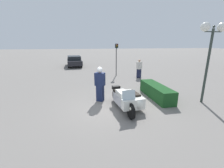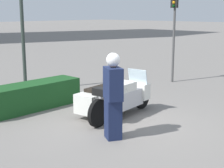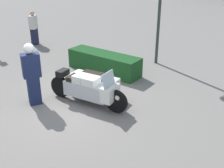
{
  "view_description": "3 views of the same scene",
  "coord_description": "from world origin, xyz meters",
  "px_view_note": "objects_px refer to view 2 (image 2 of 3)",
  "views": [
    {
      "loc": [
        6.98,
        -1.36,
        3.06
      ],
      "look_at": [
        0.19,
        -0.03,
        1.17
      ],
      "focal_mm": 24.0,
      "sensor_mm": 36.0,
      "label": 1
    },
    {
      "loc": [
        -5.92,
        -5.31,
        2.71
      ],
      "look_at": [
        0.52,
        0.7,
        0.84
      ],
      "focal_mm": 55.0,
      "sensor_mm": 36.0,
      "label": 2
    },
    {
      "loc": [
        5.59,
        -5.19,
        4.05
      ],
      "look_at": [
        1.41,
        0.5,
        0.84
      ],
      "focal_mm": 45.0,
      "sensor_mm": 36.0,
      "label": 3
    }
  ],
  "objects_px": {
    "police_motorcycle": "(114,97)",
    "officer_rider": "(113,94)",
    "traffic_light_near": "(174,27)",
    "hedge_bush_curbside": "(31,96)"
  },
  "relations": [
    {
      "from": "officer_rider",
      "to": "traffic_light_near",
      "type": "height_order",
      "value": "traffic_light_near"
    },
    {
      "from": "hedge_bush_curbside",
      "to": "traffic_light_near",
      "type": "distance_m",
      "value": 6.25
    },
    {
      "from": "police_motorcycle",
      "to": "traffic_light_near",
      "type": "bearing_deg",
      "value": 8.33
    },
    {
      "from": "officer_rider",
      "to": "traffic_light_near",
      "type": "relative_size",
      "value": 0.58
    },
    {
      "from": "police_motorcycle",
      "to": "traffic_light_near",
      "type": "xyz_separation_m",
      "value": [
        4.76,
        1.28,
        1.67
      ]
    },
    {
      "from": "police_motorcycle",
      "to": "hedge_bush_curbside",
      "type": "xyz_separation_m",
      "value": [
        -1.19,
        2.06,
        -0.1
      ]
    },
    {
      "from": "hedge_bush_curbside",
      "to": "traffic_light_near",
      "type": "relative_size",
      "value": 0.91
    },
    {
      "from": "police_motorcycle",
      "to": "officer_rider",
      "type": "relative_size",
      "value": 1.43
    },
    {
      "from": "officer_rider",
      "to": "traffic_light_near",
      "type": "distance_m",
      "value": 6.64
    },
    {
      "from": "police_motorcycle",
      "to": "officer_rider",
      "type": "height_order",
      "value": "officer_rider"
    }
  ]
}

